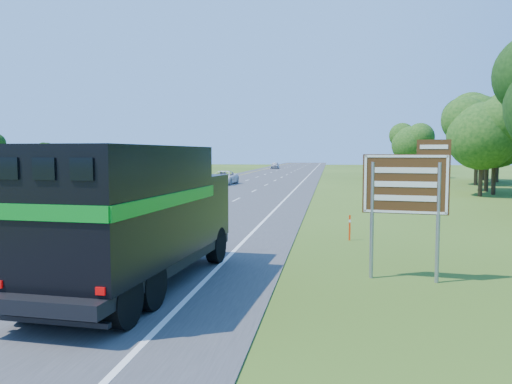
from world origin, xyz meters
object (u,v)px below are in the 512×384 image
white_suv (224,178)px  far_car (275,165)px  horse_truck (136,213)px  exit_sign (407,190)px

white_suv → far_car: bearing=93.0°
horse_truck → exit_sign: bearing=20.0°
horse_truck → white_suv: size_ratio=1.56×
horse_truck → white_suv: 43.90m
horse_truck → exit_sign: exit_sign is taller
horse_truck → far_car: horse_truck is taller
horse_truck → white_suv: bearing=103.5°
horse_truck → far_car: bearing=98.5°
white_suv → exit_sign: size_ratio=1.39×
white_suv → exit_sign: (14.18, -41.30, 1.77)m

